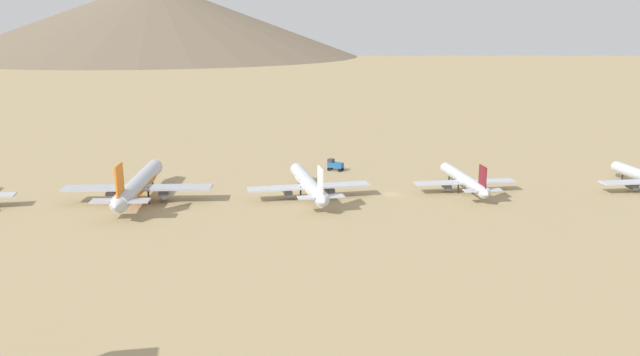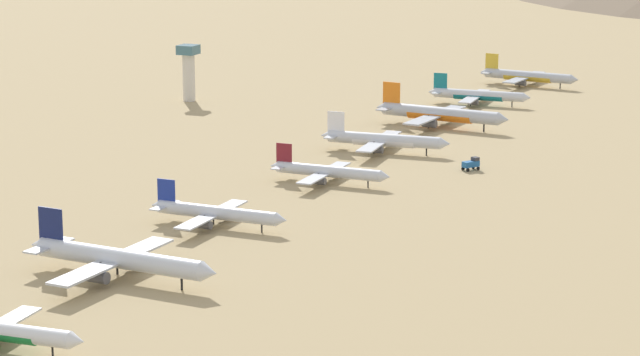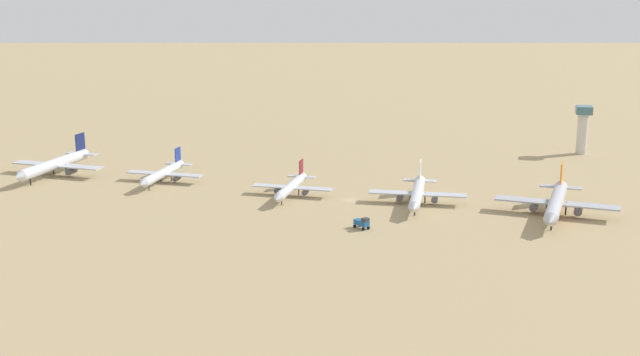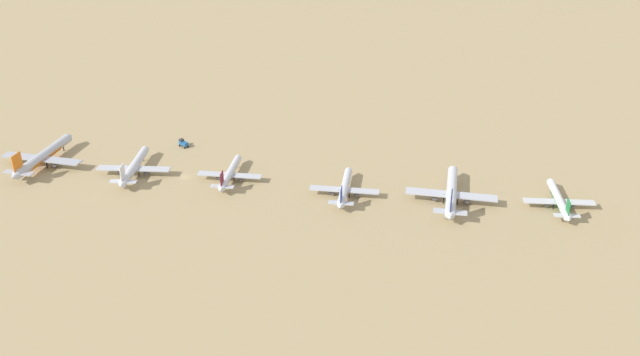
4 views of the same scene
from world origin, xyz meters
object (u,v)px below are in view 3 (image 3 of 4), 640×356
Objects in this scene: parked_jet_1 at (56,164)px; parked_jet_4 at (417,193)px; parked_jet_2 at (163,173)px; parked_jet_3 at (291,187)px; control_tower at (583,127)px; parked_jet_5 at (556,202)px; service_truck at (362,223)px.

parked_jet_1 is 1.15× the size of parked_jet_4.
parked_jet_2 is 1.03× the size of parked_jet_3.
parked_jet_3 is 0.87× the size of parked_jet_4.
control_tower is (-100.64, 111.14, 8.94)m from parked_jet_3.
parked_jet_5 is at bearing -9.20° from control_tower.
parked_jet_4 is 1.96× the size of control_tower.
parked_jet_2 is at bearing -61.12° from control_tower.
parked_jet_4 is at bearing 84.07° from parked_jet_2.
parked_jet_4 reaches higher than parked_jet_3.
parked_jet_4 is (1.17, 46.53, 0.50)m from parked_jet_3.
parked_jet_5 is (4.78, 47.34, 0.74)m from parked_jet_4.
parked_jet_1 is 231.29m from control_tower.
control_tower is (-91.33, 165.55, 8.81)m from parked_jet_2.
parked_jet_2 is 96.86m from service_truck.
parked_jet_2 reaches higher than service_truck.
parked_jet_4 is at bearing -32.40° from control_tower.
parked_jet_1 is 2.24× the size of control_tower.
parked_jet_5 is at bearing 86.37° from parked_jet_3.
parked_jet_5 is at bearing 84.12° from parked_jet_2.
parked_jet_3 is at bearing -91.44° from parked_jet_4.
parked_jet_4 is (10.48, 100.94, 0.38)m from parked_jet_2.
parked_jet_2 is at bearing 88.84° from parked_jet_1.
parked_jet_5 is at bearing 84.23° from parked_jet_4.
service_truck is 0.26× the size of control_tower.
parked_jet_5 is at bearing 114.50° from service_truck.
control_tower is at bearing 132.16° from parked_jet_3.
parked_jet_1 is at bearing -108.33° from service_truck.
service_truck is at bearing 43.37° from parked_jet_3.
parked_jet_3 is at bearing -93.63° from parked_jet_5.
control_tower is (-134.70, 78.96, 10.49)m from service_truck.
parked_jet_5 reaches higher than parked_jet_1.
parked_jet_2 is 149.07m from parked_jet_5.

